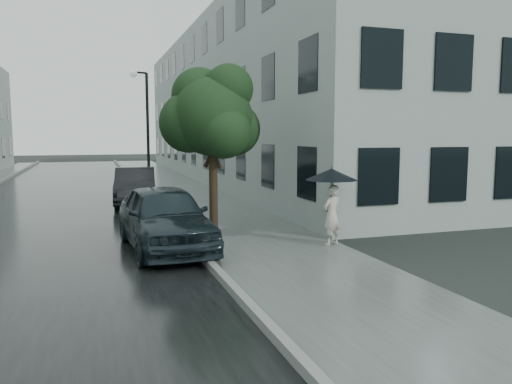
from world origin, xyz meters
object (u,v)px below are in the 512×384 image
object	(u,v)px
lamp_post	(144,126)
car_far	(135,186)
car_near	(165,217)
pedestrian	(332,215)
street_tree	(212,116)

from	to	relation	value
lamp_post	car_far	bearing A→B (deg)	-117.66
lamp_post	car_near	bearing A→B (deg)	-104.18
car_near	car_far	distance (m)	8.11
pedestrian	car_far	bearing A→B (deg)	-88.44
pedestrian	street_tree	xyz separation A→B (m)	(-2.32, 2.68, 2.45)
lamp_post	car_near	distance (m)	10.38
pedestrian	street_tree	world-z (taller)	street_tree
street_tree	car_far	distance (m)	6.98
street_tree	pedestrian	bearing A→B (deg)	-49.11
street_tree	lamp_post	bearing A→B (deg)	96.71
lamp_post	car_far	distance (m)	3.14
car_far	pedestrian	bearing A→B (deg)	-61.05
pedestrian	car_near	world-z (taller)	car_near
pedestrian	lamp_post	xyz separation A→B (m)	(-3.30, 10.99, 2.32)
pedestrian	lamp_post	bearing A→B (deg)	-95.18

